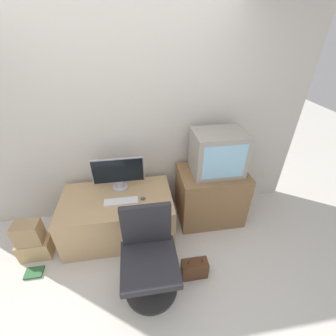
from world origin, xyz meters
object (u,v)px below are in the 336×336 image
cardboard_box_lower (36,248)px  crt_tv (218,153)px  main_monitor (118,173)px  office_chair (149,258)px  book (34,273)px  handbag (194,269)px  keyboard (121,201)px  mouse (143,198)px

cardboard_box_lower → crt_tv: bearing=8.4°
main_monitor → office_chair: (0.26, -0.90, -0.38)m
book → office_chair: bearing=-13.1°
main_monitor → handbag: size_ratio=1.98×
crt_tv → office_chair: crt_tv is taller
main_monitor → keyboard: (0.01, -0.26, -0.20)m
office_chair → handbag: office_chair is taller
main_monitor → handbag: bearing=-51.3°
office_chair → main_monitor: bearing=106.2°
mouse → handbag: 0.91m
mouse → office_chair: office_chair is taller
book → crt_tv: bearing=14.7°
mouse → book: size_ratio=0.31×
main_monitor → mouse: bearing=-45.4°
main_monitor → book: main_monitor is taller
office_chair → handbag: bearing=0.7°
main_monitor → keyboard: bearing=-87.2°
handbag → crt_tv: bearing=62.4°
mouse → handbag: mouse is taller
book → mouse: bearing=16.6°
office_chair → cardboard_box_lower: bearing=157.3°
keyboard → cardboard_box_lower: 1.09m
keyboard → office_chair: (0.25, -0.64, -0.18)m
book → cardboard_box_lower: bearing=96.4°
handbag → book: bearing=170.6°
mouse → handbag: size_ratio=0.18×
keyboard → cardboard_box_lower: keyboard is taller
mouse → book: bearing=-163.4°
cardboard_box_lower → book: 0.26m
cardboard_box_lower → book: size_ratio=1.88×
book → main_monitor: bearing=33.1°
crt_tv → office_chair: (-0.88, -0.83, -0.59)m
main_monitor → office_chair: main_monitor is taller
cardboard_box_lower → handbag: size_ratio=1.11×
handbag → main_monitor: bearing=128.7°
mouse → book: 1.37m
keyboard → handbag: size_ratio=1.22×
main_monitor → crt_tv: 1.17m
keyboard → handbag: bearing=-42.1°
main_monitor → keyboard: main_monitor is taller
office_chair → cardboard_box_lower: 1.37m
keyboard → book: 1.16m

